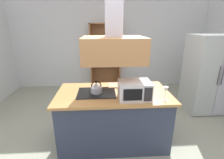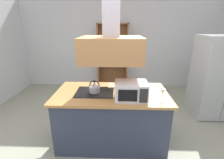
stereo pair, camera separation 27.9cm
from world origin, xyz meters
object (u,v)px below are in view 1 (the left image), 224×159
at_px(wine_glass_on_counter, 166,90).
at_px(refrigerator, 208,74).
at_px(dish_cabinet, 105,60).
at_px(kettle, 96,88).
at_px(microwave, 134,90).
at_px(cutting_board, 118,85).

bearing_deg(wine_glass_on_counter, refrigerator, 41.29).
bearing_deg(refrigerator, dish_cabinet, 145.19).
height_order(dish_cabinet, kettle, dish_cabinet).
bearing_deg(dish_cabinet, microwave, -82.78).
relative_size(refrigerator, cutting_board, 5.09).
distance_m(refrigerator, cutting_board, 2.24).
height_order(refrigerator, kettle, refrigerator).
xyz_separation_m(dish_cabinet, kettle, (-0.20, -2.58, 0.10)).
bearing_deg(wine_glass_on_counter, kettle, 161.48).
xyz_separation_m(kettle, cutting_board, (0.37, 0.30, -0.07)).
distance_m(microwave, wine_glass_on_counter, 0.43).
bearing_deg(refrigerator, kettle, -158.24).
bearing_deg(wine_glass_on_counter, cutting_board, 134.61).
relative_size(kettle, microwave, 0.43).
bearing_deg(kettle, microwave, -22.94).
distance_m(cutting_board, microwave, 0.58).
bearing_deg(refrigerator, wine_glass_on_counter, -138.71).
xyz_separation_m(microwave, wine_glass_on_counter, (0.42, -0.09, 0.02)).
xyz_separation_m(refrigerator, cutting_board, (-2.12, -0.70, 0.04)).
relative_size(refrigerator, microwave, 3.76).
xyz_separation_m(dish_cabinet, wine_glass_on_counter, (0.78, -2.91, 0.17)).
bearing_deg(microwave, dish_cabinet, 97.22).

